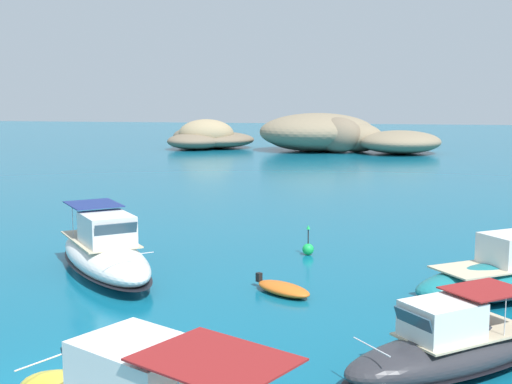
% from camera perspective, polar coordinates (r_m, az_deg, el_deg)
% --- Properties ---
extents(islet_large, '(31.37, 24.07, 5.64)m').
position_cam_1_polar(islet_large, '(97.47, 6.87, 4.98)').
color(islet_large, '#84755B').
rests_on(islet_large, ground).
extents(islet_small, '(16.99, 17.89, 4.63)m').
position_cam_1_polar(islet_small, '(102.90, -4.40, 4.75)').
color(islet_small, '#756651').
rests_on(islet_small, ground).
extents(motorboat_white, '(8.23, 8.68, 2.88)m').
position_cam_1_polar(motorboat_white, '(28.82, -13.13, -5.31)').
color(motorboat_white, white).
rests_on(motorboat_white, ground).
extents(motorboat_teal, '(8.16, 7.03, 2.46)m').
position_cam_1_polar(motorboat_teal, '(26.60, 21.09, -6.97)').
color(motorboat_teal, '#19727A').
rests_on(motorboat_teal, ground).
extents(motorboat_charcoal, '(6.77, 6.30, 2.24)m').
position_cam_1_polar(motorboat_charcoal, '(19.02, 16.65, -13.09)').
color(motorboat_charcoal, '#2D2D33').
rests_on(motorboat_charcoal, ground).
extents(dinghy_tender, '(2.77, 2.37, 0.58)m').
position_cam_1_polar(dinghy_tender, '(25.46, 2.41, -8.48)').
color(dinghy_tender, orange).
rests_on(dinghy_tender, ground).
extents(channel_buoy, '(0.56, 0.56, 1.48)m').
position_cam_1_polar(channel_buoy, '(31.81, 4.60, -4.94)').
color(channel_buoy, green).
rests_on(channel_buoy, ground).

